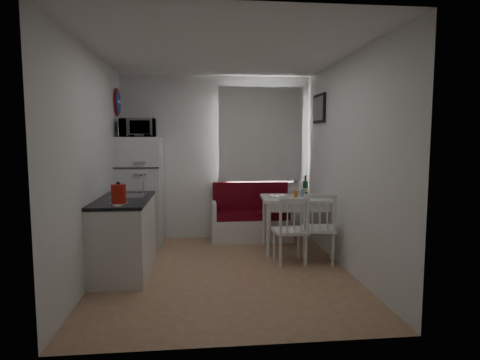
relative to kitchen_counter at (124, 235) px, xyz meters
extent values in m
cube|color=#A67558|center=(1.20, -0.16, -0.46)|extent=(3.00, 3.50, 0.02)
cube|color=white|center=(1.20, -0.16, 2.14)|extent=(3.00, 3.50, 0.02)
cube|color=white|center=(1.20, 1.59, 0.84)|extent=(3.00, 0.02, 2.60)
cube|color=white|center=(1.20, -1.91, 0.84)|extent=(3.00, 0.02, 2.60)
cube|color=white|center=(-0.30, -0.16, 0.84)|extent=(0.02, 3.50, 2.60)
cube|color=white|center=(2.70, -0.16, 0.84)|extent=(0.02, 3.50, 2.60)
cube|color=white|center=(1.90, 1.56, 1.17)|extent=(1.22, 0.06, 1.47)
cube|color=white|center=(1.90, 1.49, 1.22)|extent=(1.35, 0.02, 1.50)
cube|color=white|center=(0.00, -0.01, -0.03)|extent=(0.60, 1.30, 0.86)
cube|color=black|center=(0.00, -0.01, 0.43)|extent=(0.62, 1.32, 0.03)
cube|color=#99999E|center=(0.02, 0.24, 0.39)|extent=(0.40, 0.40, 0.10)
cylinder|color=silver|center=(0.18, 0.42, 0.57)|extent=(0.02, 0.02, 0.26)
cylinder|color=#19319A|center=(-0.27, 1.29, 1.69)|extent=(0.03, 0.40, 0.40)
cube|color=black|center=(2.67, 0.94, 1.59)|extent=(0.04, 0.52, 0.42)
cube|color=white|center=(1.73, 1.32, -0.28)|extent=(1.27, 0.49, 0.35)
cube|color=#610814|center=(1.73, 1.32, -0.04)|extent=(1.21, 0.45, 0.12)
cube|color=#610814|center=(1.73, 1.51, 0.23)|extent=(1.21, 0.10, 0.45)
cube|color=white|center=(2.32, 0.70, 0.30)|extent=(1.09, 0.80, 0.04)
cube|color=white|center=(2.32, 0.70, 0.22)|extent=(0.98, 0.69, 0.12)
cylinder|color=white|center=(2.32, 0.70, -0.09)|extent=(0.06, 0.06, 0.74)
cube|color=white|center=(2.07, 0.13, -0.03)|extent=(0.43, 0.41, 0.04)
cube|color=white|center=(2.07, -0.05, 0.20)|extent=(0.39, 0.06, 0.43)
cube|color=white|center=(2.45, 0.13, -0.01)|extent=(0.51, 0.50, 0.04)
cube|color=white|center=(2.45, -0.06, 0.23)|extent=(0.41, 0.13, 0.45)
cube|color=white|center=(0.02, 1.24, 0.36)|extent=(0.65, 0.65, 1.63)
imported|color=white|center=(0.02, 1.19, 1.31)|extent=(0.49, 0.33, 0.27)
cylinder|color=#B7180E|center=(0.05, -0.54, 0.57)|extent=(0.19, 0.19, 0.25)
cylinder|color=orange|center=(2.27, 0.65, 0.37)|extent=(0.06, 0.06, 0.10)
cylinder|color=#7598C8|center=(2.40, 0.75, 0.38)|extent=(0.07, 0.07, 0.11)
cylinder|color=white|center=(2.02, 0.72, 0.33)|extent=(0.23, 0.23, 0.02)
camera|label=1|loc=(0.89, -4.87, 1.16)|focal=30.00mm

